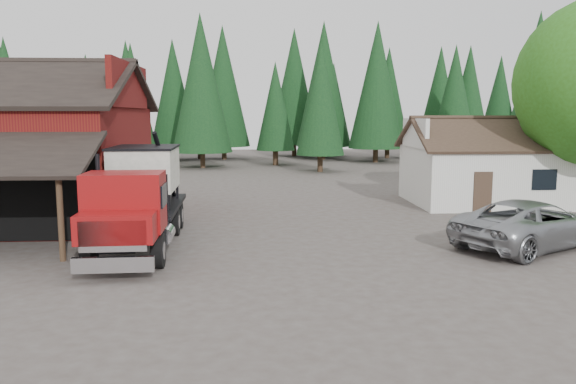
{
  "coord_description": "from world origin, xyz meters",
  "views": [
    {
      "loc": [
        0.64,
        -15.97,
        4.71
      ],
      "look_at": [
        1.87,
        4.96,
        1.8
      ],
      "focal_mm": 35.0,
      "sensor_mm": 36.0,
      "label": 1
    }
  ],
  "objects": [
    {
      "name": "feed_truck",
      "position": [
        -3.49,
        4.03,
        1.9
      ],
      "size": [
        2.89,
        9.08,
        4.06
      ],
      "rotation": [
        0.0,
        0.0,
        0.03
      ],
      "color": "black",
      "rests_on": "ground"
    },
    {
      "name": "farmhouse",
      "position": [
        13.0,
        13.0,
        1.67
      ],
      "size": [
        8.6,
        6.42,
        4.65
      ],
      "color": "silver",
      "rests_on": "ground"
    },
    {
      "name": "near_pine_d",
      "position": [
        -4.0,
        34.0,
        7.39
      ],
      "size": [
        5.28,
        5.28,
        13.4
      ],
      "color": "#382619",
      "rests_on": "ground"
    },
    {
      "name": "near_pine_b",
      "position": [
        6.0,
        30.0,
        5.89
      ],
      "size": [
        3.96,
        3.96,
        10.4
      ],
      "color": "#382619",
      "rests_on": "ground"
    },
    {
      "name": "silver_car",
      "position": [
        10.4,
        3.0,
        0.86
      ],
      "size": [
        6.78,
        5.54,
        1.72
      ],
      "primitive_type": "imported",
      "rotation": [
        0.0,
        0.0,
        2.09
      ],
      "color": "#9EA1A5",
      "rests_on": "ground"
    },
    {
      "name": "near_pine_c",
      "position": [
        22.0,
        26.0,
        6.89
      ],
      "size": [
        4.84,
        4.84,
        12.4
      ],
      "color": "#382619",
      "rests_on": "ground"
    },
    {
      "name": "conifer_backdrop",
      "position": [
        0.0,
        42.0,
        0.0
      ],
      "size": [
        76.0,
        16.0,
        16.0
      ],
      "primitive_type": null,
      "color": "black",
      "rests_on": "ground"
    },
    {
      "name": "ground",
      "position": [
        0.0,
        0.0,
        0.0
      ],
      "size": [
        120.0,
        120.0,
        0.0
      ],
      "primitive_type": "plane",
      "color": "#473D38",
      "rests_on": "ground"
    }
  ]
}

